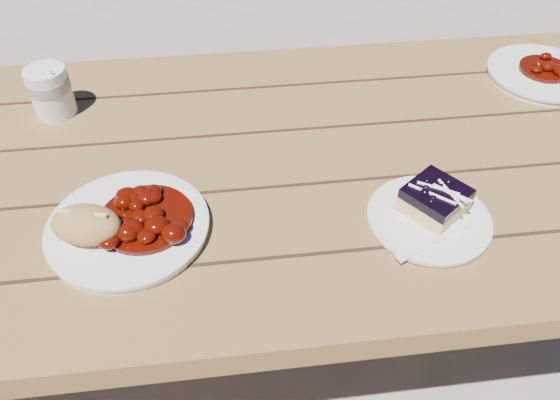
{
  "coord_description": "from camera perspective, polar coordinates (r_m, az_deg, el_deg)",
  "views": [
    {
      "loc": [
        -0.01,
        -0.78,
        1.4
      ],
      "look_at": [
        0.06,
        -0.17,
        0.81
      ],
      "focal_mm": 35.0,
      "sensor_mm": 36.0,
      "label": 1
    }
  ],
  "objects": [
    {
      "name": "bread_roll",
      "position": [
        0.88,
        -19.6,
        -2.43
      ],
      "size": [
        0.12,
        0.1,
        0.06
      ],
      "primitive_type": "ellipsoid",
      "rotation": [
        0.0,
        0.0,
        -0.25
      ],
      "color": "tan",
      "rests_on": "main_plate"
    },
    {
      "name": "second_stew",
      "position": [
        1.36,
        26.13,
        12.77
      ],
      "size": [
        0.11,
        0.11,
        0.04
      ],
      "primitive_type": null,
      "color": "#4E0A02",
      "rests_on": "second_plate"
    },
    {
      "name": "second_plate",
      "position": [
        1.37,
        25.75,
        11.75
      ],
      "size": [
        0.23,
        0.23,
        0.02
      ],
      "primitive_type": "cylinder",
      "color": "white",
      "rests_on": "picnic_table"
    },
    {
      "name": "picnic_table",
      "position": [
        1.12,
        -4.24,
        -2.18
      ],
      "size": [
        2.0,
        1.55,
        0.75
      ],
      "color": "brown",
      "rests_on": "ground"
    },
    {
      "name": "fork_dessert",
      "position": [
        0.88,
        15.22,
        -4.3
      ],
      "size": [
        0.15,
        0.09,
        0.0
      ],
      "primitive_type": null,
      "rotation": [
        0.0,
        0.0,
        -1.11
      ],
      "color": "white",
      "rests_on": "dessert_plate"
    },
    {
      "name": "main_plate",
      "position": [
        0.91,
        -15.56,
        -2.83
      ],
      "size": [
        0.25,
        0.25,
        0.02
      ],
      "primitive_type": "cylinder",
      "color": "white",
      "rests_on": "picnic_table"
    },
    {
      "name": "dessert_plate",
      "position": [
        0.93,
        15.26,
        -1.96
      ],
      "size": [
        0.2,
        0.2,
        0.01
      ],
      "primitive_type": "cylinder",
      "color": "white",
      "rests_on": "picnic_table"
    },
    {
      "name": "ground",
      "position": [
        1.6,
        -3.11,
        -16.84
      ],
      "size": [
        60.0,
        60.0,
        0.0
      ],
      "primitive_type": "plane",
      "color": "gray",
      "rests_on": "ground"
    },
    {
      "name": "goulash_stew",
      "position": [
        0.89,
        -13.99,
        -1.17
      ],
      "size": [
        0.15,
        0.15,
        0.04
      ],
      "primitive_type": null,
      "color": "#4E0A02",
      "rests_on": "main_plate"
    },
    {
      "name": "coffee_cup",
      "position": [
        1.19,
        -22.83,
        10.39
      ],
      "size": [
        0.08,
        0.08,
        0.1
      ],
      "primitive_type": "cylinder",
      "color": "white",
      "rests_on": "picnic_table"
    },
    {
      "name": "blueberry_cake",
      "position": [
        0.92,
        15.9,
        0.04
      ],
      "size": [
        0.12,
        0.12,
        0.05
      ],
      "rotation": [
        0.0,
        0.0,
        0.64
      ],
      "color": "#E3D17B",
      "rests_on": "dessert_plate"
    }
  ]
}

